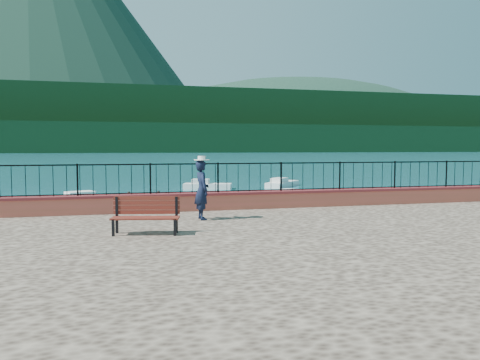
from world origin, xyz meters
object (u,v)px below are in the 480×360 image
boat_1 (311,203)px  boat_4 (208,184)px  boat_2 (292,195)px  boat_5 (282,182)px  park_bench (146,223)px  person (202,190)px  boat_0 (88,217)px  boat_3 (91,197)px

boat_1 → boat_4: bearing=103.0°
boat_2 → boat_5: (3.03, 10.22, 0.00)m
park_bench → person: bearing=61.2°
park_bench → boat_0: (-1.86, 8.78, -1.07)m
boat_3 → boat_0: bearing=-112.8°
boat_3 → boat_5: bearing=5.0°
boat_2 → boat_3: bearing=130.5°
boat_4 → boat_3: bearing=-116.6°
boat_4 → boat_0: bearing=-97.1°
boat_3 → boat_5: same height
boat_0 → park_bench: bearing=-91.8°
boat_0 → boat_5: bearing=35.3°
boat_0 → boat_2: same height
park_bench → person: (1.69, 1.93, 0.58)m
boat_0 → boat_1: 11.04m
boat_0 → boat_3: bearing=78.6°
boat_1 → boat_5: 14.84m
boat_0 → boat_3: (-0.33, 8.06, 0.00)m
park_bench → boat_5: (12.55, 25.41, -1.07)m
person → boat_3: 15.50m
boat_3 → park_bench: bearing=-107.8°
boat_1 → boat_2: same height
person → boat_2: size_ratio=0.41×
boat_1 → park_bench: bearing=-127.5°
park_bench → boat_3: bearing=109.9°
boat_0 → boat_2: size_ratio=0.88×
person → boat_1: bearing=-45.0°
person → boat_0: (-3.55, 6.85, -1.65)m
boat_1 → boat_5: size_ratio=1.00×
person → boat_1: person is taller
person → boat_4: size_ratio=0.46×
park_bench → person: size_ratio=0.98×
boat_2 → boat_0: bearing=168.0°
park_bench → boat_2: bearing=70.4°
park_bench → boat_0: size_ratio=0.46×
boat_4 → boat_1: bearing=-59.4°
boat_2 → boat_5: bearing=32.0°
boat_4 → boat_5: size_ratio=0.87×
park_bench → person: 2.63m
person → boat_2: 15.49m
boat_5 → boat_0: bearing=-178.8°
boat_4 → park_bench: bearing=-84.6°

